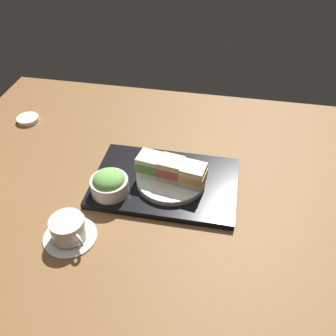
{
  "coord_description": "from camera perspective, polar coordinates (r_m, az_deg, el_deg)",
  "views": [
    {
      "loc": [
        -14.98,
        76.55,
        72.41
      ],
      "look_at": [
        -0.51,
        0.34,
        5.0
      ],
      "focal_mm": 40.18,
      "sensor_mm": 36.0,
      "label": 1
    }
  ],
  "objects": [
    {
      "name": "ground_plane",
      "position": [
        1.07,
        -0.23,
        -2.47
      ],
      "size": [
        140.0,
        100.0,
        3.0
      ],
      "primitive_type": "cube",
      "color": "brown"
    },
    {
      "name": "sandwich_far",
      "position": [
        1.02,
        -2.74,
        0.64
      ],
      "size": [
        7.5,
        7.1,
        5.68
      ],
      "color": "#EFE5C1",
      "rests_on": "sandwich_plate"
    },
    {
      "name": "sandwich_middle",
      "position": [
        1.0,
        0.48,
        -0.12
      ],
      "size": [
        7.42,
        6.87,
        6.05
      ],
      "color": "beige",
      "rests_on": "sandwich_plate"
    },
    {
      "name": "serving_tray",
      "position": [
        1.04,
        -0.3,
        -2.24
      ],
      "size": [
        39.57,
        26.25,
        1.79
      ],
      "primitive_type": "cube",
      "color": "black",
      "rests_on": "ground_plane"
    },
    {
      "name": "small_sauce_dish",
      "position": [
        1.38,
        -20.48,
        6.96
      ],
      "size": [
        7.36,
        7.36,
        1.48
      ],
      "primitive_type": "cylinder",
      "color": "silver",
      "rests_on": "ground_plane"
    },
    {
      "name": "salad_bowl",
      "position": [
        1.0,
        -8.9,
        -2.3
      ],
      "size": [
        10.02,
        10.02,
        6.58
      ],
      "color": "beige",
      "rests_on": "serving_tray"
    },
    {
      "name": "sandwich_near",
      "position": [
        0.99,
        3.82,
        -1.04
      ],
      "size": [
        7.46,
        6.7,
        5.74
      ],
      "color": "beige",
      "rests_on": "sandwich_plate"
    },
    {
      "name": "coffee_cup",
      "position": [
        0.93,
        -14.84,
        -9.08
      ],
      "size": [
        12.97,
        12.97,
        6.08
      ],
      "color": "silver",
      "rests_on": "ground_plane"
    },
    {
      "name": "sandwich_plate",
      "position": [
        1.03,
        0.47,
        -1.72
      ],
      "size": [
        19.02,
        19.02,
        1.59
      ],
      "primitive_type": "cylinder",
      "color": "silver",
      "rests_on": "serving_tray"
    }
  ]
}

